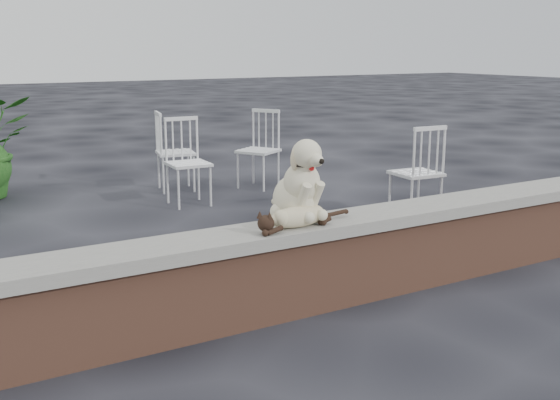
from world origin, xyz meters
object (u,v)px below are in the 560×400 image
cat (297,215)px  chair_c (416,171)px  dog (296,179)px  chair_d (258,149)px  chair_b (188,162)px  chair_e (175,151)px

cat → chair_c: 2.83m
dog → chair_d: dog is taller
chair_b → chair_e: bearing=80.7°
chair_e → dog: bearing=-178.3°
chair_d → cat: bearing=-55.9°
dog → cat: bearing=-122.8°
cat → chair_d: size_ratio=0.94×
dog → chair_e: 3.96m
dog → chair_d: 3.89m
dog → chair_c: 2.71m
cat → chair_b: chair_b is taller
chair_c → chair_b: bearing=-39.5°
cat → dog: bearing=57.2°
chair_c → cat: bearing=37.5°
dog → chair_b: 3.14m
chair_b → chair_d: 1.18m
cat → chair_c: chair_c is taller
chair_b → chair_d: (1.10, 0.43, 0.00)m
chair_d → chair_c: bearing=-13.7°
chair_d → dog: bearing=-55.7°
chair_b → dog: bearing=-97.0°
chair_e → chair_d: bearing=-99.4°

